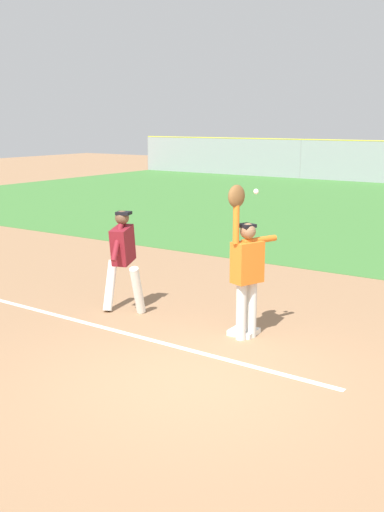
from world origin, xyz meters
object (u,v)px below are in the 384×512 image
object	(u,v)px
runner	(123,254)
parked_car_tan	(382,165)
first_base	(244,332)
fielder	(246,264)
baseball	(256,191)

from	to	relation	value
runner	parked_car_tan	bearing A→B (deg)	82.11
first_base	fielder	distance (m)	1.09
parked_car_tan	fielder	bearing A→B (deg)	-74.07
baseball	parked_car_tan	distance (m)	28.56
first_base	baseball	world-z (taller)	baseball
runner	baseball	bearing A→B (deg)	-17.45
fielder	baseball	distance (m)	1.08
fielder	baseball	bearing A→B (deg)	-171.38
first_base	parked_car_tan	bearing A→B (deg)	103.99
runner	baseball	xyz separation A→B (m)	(2.45, -0.00, 1.19)
fielder	first_base	bearing A→B (deg)	-35.15
baseball	parked_car_tan	world-z (taller)	baseball
fielder	runner	world-z (taller)	fielder
fielder	runner	distance (m)	2.31
first_base	baseball	distance (m)	2.17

